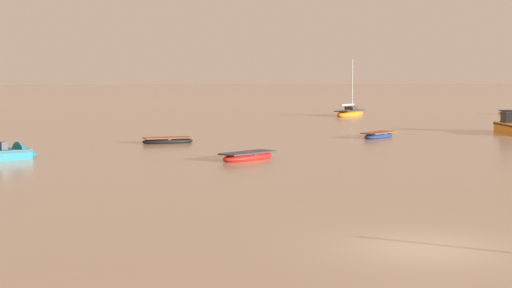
{
  "coord_description": "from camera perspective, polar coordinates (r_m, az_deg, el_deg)",
  "views": [
    {
      "loc": [
        -8.46,
        -19.18,
        4.61
      ],
      "look_at": [
        0.98,
        28.13,
        0.35
      ],
      "focal_mm": 54.54,
      "sensor_mm": 36.0,
      "label": 1
    }
  ],
  "objects": [
    {
      "name": "rowboat_moored_0",
      "position": [
        53.47,
        -6.49,
        0.23
      ],
      "size": [
        3.71,
        1.79,
        0.56
      ],
      "rotation": [
        0.0,
        0.0,
        3.31
      ],
      "color": "black",
      "rests_on": "ground"
    },
    {
      "name": "ground_plane",
      "position": [
        21.46,
        12.33,
        -7.48
      ],
      "size": [
        800.0,
        800.0,
        0.0
      ],
      "primitive_type": "plane",
      "color": "tan"
    },
    {
      "name": "rowboat_moored_7",
      "position": [
        58.43,
        8.98,
        0.62
      ],
      "size": [
        3.66,
        3.52,
        0.6
      ],
      "rotation": [
        0.0,
        0.0,
        3.89
      ],
      "color": "navy",
      "rests_on": "ground"
    },
    {
      "name": "rowboat_moored_8",
      "position": [
        42.71,
        -0.6,
        -0.93
      ],
      "size": [
        3.78,
        3.26,
        0.59
      ],
      "rotation": [
        0.0,
        0.0,
        3.78
      ],
      "color": "red",
      "rests_on": "ground"
    },
    {
      "name": "sailboat_moored_0",
      "position": [
        89.34,
        6.92,
        2.24
      ],
      "size": [
        5.43,
        5.71,
        6.74
      ],
      "rotation": [
        0.0,
        0.0,
        0.83
      ],
      "color": "orange",
      "rests_on": "ground"
    },
    {
      "name": "motorboat_moored_2",
      "position": [
        44.68,
        -17.95,
        -0.84
      ],
      "size": [
        4.76,
        3.73,
        1.58
      ],
      "rotation": [
        0.0,
        0.0,
        0.54
      ],
      "color": "#197084",
      "rests_on": "ground"
    }
  ]
}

